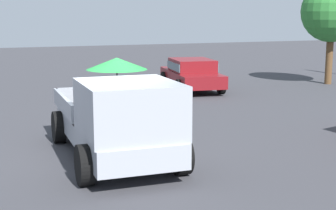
# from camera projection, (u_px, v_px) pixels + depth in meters

# --- Properties ---
(ground_plane) EXTENTS (80.00, 80.00, 0.00)m
(ground_plane) POSITION_uv_depth(u_px,v_px,m) (113.00, 156.00, 11.61)
(ground_plane) COLOR #38383D
(pickup_truck_main) EXTENTS (5.12, 2.41, 2.20)m
(pickup_truck_main) POSITION_uv_depth(u_px,v_px,m) (118.00, 118.00, 11.03)
(pickup_truck_main) COLOR black
(pickup_truck_main) RESTS_ON ground
(parked_sedan_near) EXTENTS (4.52, 2.47, 1.33)m
(parked_sedan_near) POSITION_uv_depth(u_px,v_px,m) (192.00, 73.00, 21.57)
(parked_sedan_near) COLOR black
(parked_sedan_near) RESTS_ON ground
(tree_by_lot) EXTENTS (2.79, 2.79, 4.73)m
(tree_by_lot) POSITION_uv_depth(u_px,v_px,m) (332.00, 12.00, 22.99)
(tree_by_lot) COLOR brown
(tree_by_lot) RESTS_ON ground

